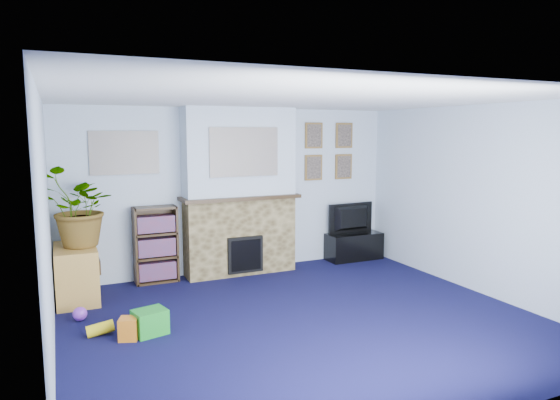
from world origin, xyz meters
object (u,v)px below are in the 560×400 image
tv_stand (354,246)px  sideboard (76,272)px  television (354,218)px  bookshelf (156,246)px

tv_stand → sideboard: size_ratio=1.05×
television → sideboard: (-4.19, -0.31, -0.32)m
tv_stand → television: (0.00, 0.02, 0.45)m
tv_stand → television: 0.45m
tv_stand → sideboard: (-4.19, -0.29, 0.12)m
tv_stand → bookshelf: size_ratio=0.86×
bookshelf → tv_stand: bearing=-1.4°
tv_stand → television: bearing=90.0°
television → bookshelf: size_ratio=0.80×
bookshelf → sideboard: bearing=-160.4°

